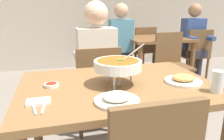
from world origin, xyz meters
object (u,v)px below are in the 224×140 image
object	(u,v)px
chair_bg_middle	(117,55)
patron_bg_left	(194,38)
appetizer_plate	(183,79)
chair_bg_window	(115,49)
sauce_dish	(51,85)
chair_bg_right	(171,60)
chair_bg_corner	(143,48)
chair_bg_left	(196,52)
diner_main	(96,61)
curry_bowl	(118,65)
chair_diner_main	(97,85)
patron_bg_middle	(120,40)
dining_table_far	(158,46)
dining_table_main	(118,100)
drink_glass	(217,83)
rice_plate	(117,99)

from	to	relation	value
chair_bg_middle	patron_bg_left	bearing A→B (deg)	-5.17
appetizer_plate	chair_bg_window	world-z (taller)	chair_bg_window
sauce_dish	chair_bg_right	size ratio (longest dim) A/B	0.10
chair_bg_corner	chair_bg_left	bearing A→B (deg)	-42.00
chair_bg_right	patron_bg_left	distance (m)	0.81
diner_main	chair_bg_left	xyz separation A→B (m)	(1.94, 1.12, -0.24)
curry_bowl	sauce_dish	bearing A→B (deg)	169.89
chair_diner_main	patron_bg_middle	size ratio (longest dim) A/B	0.69
chair_diner_main	patron_bg_middle	world-z (taller)	patron_bg_middle
chair_bg_window	dining_table_far	bearing A→B (deg)	-42.03
chair_diner_main	chair_bg_middle	distance (m)	1.42
sauce_dish	patron_bg_left	size ratio (longest dim) A/B	0.07
chair_bg_right	chair_bg_corner	xyz separation A→B (m)	(-0.01, 1.04, 0.00)
sauce_dish	patron_bg_left	distance (m)	2.95
dining_table_main	chair_diner_main	bearing A→B (deg)	90.00
chair_bg_window	chair_bg_corner	bearing A→B (deg)	3.74
curry_bowl	appetizer_plate	world-z (taller)	curry_bowl
chair_bg_window	sauce_dish	bearing A→B (deg)	-114.51
chair_bg_middle	sauce_dish	bearing A→B (deg)	-116.83
curry_bowl	chair_bg_window	bearing A→B (deg)	74.50
chair_diner_main	sauce_dish	world-z (taller)	chair_diner_main
chair_diner_main	diner_main	xyz separation A→B (m)	(0.00, 0.03, 0.24)
chair_bg_left	chair_bg_right	bearing A→B (deg)	-149.64
dining_table_far	chair_bg_window	size ratio (longest dim) A/B	1.11
chair_bg_middle	chair_bg_right	world-z (taller)	same
sauce_dish	chair_bg_middle	size ratio (longest dim) A/B	0.10
chair_bg_window	patron_bg_middle	xyz separation A→B (m)	(-0.05, -0.46, 0.24)
patron_bg_middle	drink_glass	bearing A→B (deg)	-92.89
diner_main	curry_bowl	xyz separation A→B (m)	(-0.01, -0.77, 0.16)
chair_bg_left	chair_bg_right	size ratio (longest dim) A/B	1.00
diner_main	chair_bg_right	world-z (taller)	diner_main
curry_bowl	chair_bg_corner	size ratio (longest dim) A/B	0.37
sauce_dish	chair_bg_middle	distance (m)	2.22
chair_bg_middle	chair_bg_right	bearing A→B (deg)	-39.70
chair_bg_right	chair_bg_window	size ratio (longest dim) A/B	1.00
drink_glass	patron_bg_middle	xyz separation A→B (m)	(0.12, 2.30, -0.09)
chair_diner_main	patron_bg_left	bearing A→B (deg)	31.98
rice_plate	chair_bg_left	world-z (taller)	chair_bg_left
diner_main	chair_bg_left	size ratio (longest dim) A/B	1.46
drink_glass	dining_table_far	distance (m)	2.37
chair_diner_main	chair_bg_right	distance (m)	1.45
chair_bg_window	chair_bg_left	bearing A→B (deg)	-25.62
chair_diner_main	curry_bowl	size ratio (longest dim) A/B	2.71
dining_table_main	chair_bg_window	world-z (taller)	chair_bg_window
chair_diner_main	chair_bg_middle	size ratio (longest dim) A/B	1.00
curry_bowl	appetizer_plate	size ratio (longest dim) A/B	1.39
dining_table_far	appetizer_plate	bearing A→B (deg)	-112.23
patron_bg_middle	chair_bg_left	bearing A→B (deg)	-6.09
curry_bowl	dining_table_far	world-z (taller)	curry_bowl
chair_diner_main	curry_bowl	bearing A→B (deg)	-90.56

